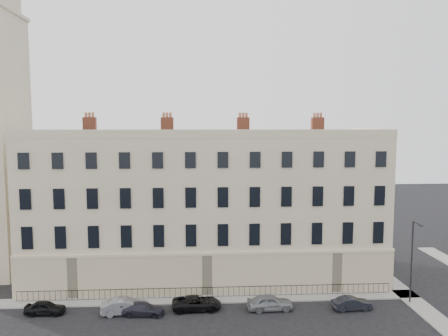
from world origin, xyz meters
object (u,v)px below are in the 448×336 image
at_px(car_a, 45,308).
at_px(car_c, 143,309).
at_px(car_b, 125,306).
at_px(car_f, 352,303).
at_px(car_d, 197,303).
at_px(car_e, 270,302).
at_px(streetlamp, 412,258).

distance_m(car_a, car_c, 8.46).
bearing_deg(car_a, car_b, -90.54).
bearing_deg(car_f, car_a, 83.83).
bearing_deg(car_f, car_d, 81.78).
xyz_separation_m(car_e, car_f, (7.23, -0.39, -0.12)).
relative_size(car_d, streetlamp, 0.57).
height_order(car_a, car_e, car_e).
height_order(car_c, streetlamp, streetlamp).
relative_size(car_b, streetlamp, 0.53).
bearing_deg(car_b, car_a, 80.52).
bearing_deg(car_a, streetlamp, -87.41).
distance_m(car_a, car_e, 19.45).
relative_size(car_d, car_f, 1.26).
bearing_deg(car_e, car_b, 87.64).
height_order(car_b, car_e, car_e).
bearing_deg(car_e, car_c, 89.49).
xyz_separation_m(car_c, streetlamp, (24.04, 0.95, 3.74)).
relative_size(car_a, car_c, 0.93).
bearing_deg(streetlamp, car_a, 179.55).
relative_size(car_a, car_f, 0.98).
bearing_deg(streetlamp, car_b, -179.61).
bearing_deg(car_c, car_b, 83.77).
xyz_separation_m(car_a, car_d, (13.02, 0.16, 0.03)).
xyz_separation_m(car_d, car_f, (13.65, -0.84, -0.04)).
bearing_deg(streetlamp, car_f, -171.49).
bearing_deg(car_c, car_a, 91.83).
bearing_deg(car_c, car_d, -73.47).
relative_size(car_c, car_f, 1.06).
xyz_separation_m(car_a, car_c, (8.44, -0.67, -0.05)).
height_order(car_b, car_c, car_b).
bearing_deg(streetlamp, car_c, -178.69).
bearing_deg(streetlamp, car_d, 179.42).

